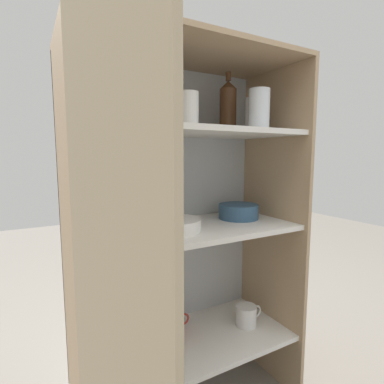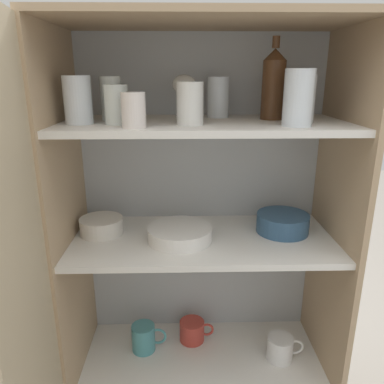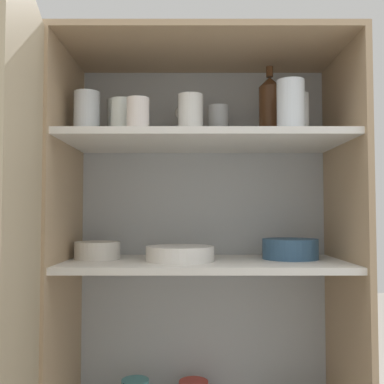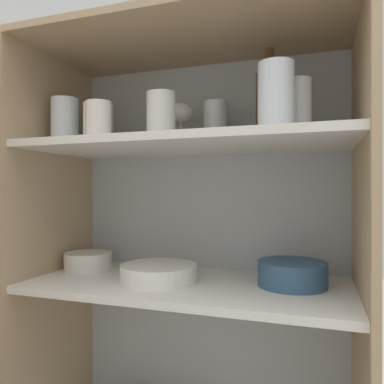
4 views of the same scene
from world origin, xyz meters
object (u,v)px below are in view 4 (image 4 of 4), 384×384
Objects in this scene: mixing_bowl_large at (292,273)px; serving_bowl_small at (88,260)px; plate_stack_white at (159,273)px; wine_bottle at (269,100)px.

mixing_bowl_large reaches higher than serving_bowl_small.
wine_bottle is at bearing 12.87° from plate_stack_white.
wine_bottle reaches higher than serving_bowl_small.
plate_stack_white is (-0.29, -0.07, -0.46)m from wine_bottle.
wine_bottle is 0.55m from plate_stack_white.
wine_bottle is 0.71m from serving_bowl_small.
mixing_bowl_large reaches higher than plate_stack_white.
serving_bowl_small is (-0.55, -0.01, -0.45)m from wine_bottle.
plate_stack_white is at bearing -167.13° from wine_bottle.
wine_bottle is 0.45m from mixing_bowl_large.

